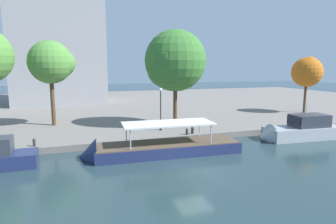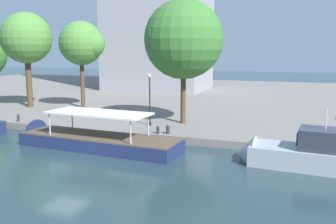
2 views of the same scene
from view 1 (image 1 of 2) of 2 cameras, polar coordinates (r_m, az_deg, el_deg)
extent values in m
plane|color=#23383D|center=(20.56, 5.16, -12.05)|extent=(220.00, 220.00, 0.00)
cube|color=slate|center=(53.99, -10.18, 1.36)|extent=(120.00, 55.00, 0.60)
cube|color=navy|center=(24.58, 0.00, -7.83)|extent=(12.55, 3.98, 1.31)
cone|color=navy|center=(23.78, -15.93, -8.77)|extent=(1.57, 3.02, 2.94)
cube|color=brown|center=(24.39, 0.00, -6.26)|extent=(12.29, 3.80, 0.08)
cylinder|color=#B2B2B7|center=(22.28, -7.62, -5.57)|extent=(0.10, 0.10, 1.61)
cylinder|color=#B2B2B7|center=(24.79, -8.44, -4.08)|extent=(0.10, 0.10, 1.61)
cylinder|color=#B2B2B7|center=(24.10, 8.69, -4.47)|extent=(0.10, 0.10, 1.61)
cylinder|color=#B2B2B7|center=(26.45, 6.39, -3.21)|extent=(0.10, 0.10, 1.61)
cube|color=silver|center=(23.99, 0.00, -2.31)|extent=(7.84, 3.45, 0.12)
cube|color=#9EA3A8|center=(32.82, 25.64, -4.12)|extent=(8.43, 3.31, 1.65)
cone|color=#9EA3A8|center=(30.13, 19.02, -4.83)|extent=(1.38, 2.67, 2.59)
cube|color=#2D333D|center=(32.94, 26.64, -1.55)|extent=(3.86, 2.44, 1.27)
cube|color=black|center=(32.00, 24.70, -1.59)|extent=(1.13, 2.11, 0.76)
cylinder|color=silver|center=(32.49, 26.25, 0.60)|extent=(0.08, 0.08, 1.25)
cylinder|color=#2D2D33|center=(27.18, -25.41, -5.77)|extent=(0.24, 0.24, 0.50)
sphere|color=#2D2D33|center=(27.10, -25.45, -5.13)|extent=(0.26, 0.26, 0.26)
cylinder|color=#2D2D33|center=(28.78, 3.85, -4.15)|extent=(0.24, 0.24, 0.46)
sphere|color=#2D2D33|center=(28.72, 3.85, -3.58)|extent=(0.26, 0.26, 0.26)
cylinder|color=#2D2D33|center=(29.32, 4.97, -3.90)|extent=(0.30, 0.30, 0.47)
sphere|color=#2D2D33|center=(29.25, 4.97, -3.29)|extent=(0.33, 0.33, 0.33)
cylinder|color=black|center=(30.42, -1.50, 0.23)|extent=(0.12, 0.12, 4.25)
sphere|color=white|center=(30.16, -1.51, 4.53)|extent=(0.37, 0.37, 0.37)
cylinder|color=black|center=(30.79, -1.48, -3.41)|extent=(0.26, 0.26, 0.30)
cylinder|color=#4C3823|center=(33.06, 1.46, 1.49)|extent=(0.47, 0.47, 4.89)
sphere|color=#38702D|center=(32.78, 1.50, 10.33)|extent=(7.04, 7.04, 7.04)
sphere|color=#38702D|center=(31.10, 0.18, 10.81)|extent=(3.41, 3.41, 3.41)
sphere|color=#38702D|center=(33.74, -0.70, 8.58)|extent=(4.18, 4.18, 4.18)
cylinder|color=#4C3823|center=(47.20, 25.94, 2.57)|extent=(0.37, 0.37, 4.42)
sphere|color=#BC6019|center=(46.98, 26.27, 7.25)|extent=(4.40, 4.40, 4.40)
sphere|color=#BC6019|center=(46.82, 26.57, 8.20)|extent=(2.96, 2.96, 2.96)
sphere|color=#BC6019|center=(48.01, 26.14, 7.63)|extent=(2.62, 2.62, 2.62)
cylinder|color=#4C3823|center=(35.65, -22.25, 1.87)|extent=(0.47, 0.47, 5.51)
sphere|color=#4C8438|center=(35.42, -22.70, 9.28)|extent=(4.94, 4.94, 4.94)
sphere|color=#4C8438|center=(35.47, -20.77, 9.25)|extent=(3.19, 3.19, 3.19)
sphere|color=#4C8438|center=(36.61, -22.18, 8.58)|extent=(2.75, 2.75, 2.75)
camera|label=2|loc=(21.47, 73.55, 2.04)|focal=39.43mm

